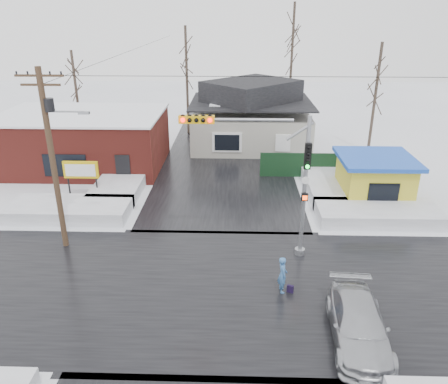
{
  "coord_description": "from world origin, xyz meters",
  "views": [
    {
      "loc": [
        0.8,
        -16.04,
        11.3
      ],
      "look_at": [
        0.19,
        3.76,
        3.0
      ],
      "focal_mm": 35.0,
      "sensor_mm": 36.0,
      "label": 1
    }
  ],
  "objects_px": {
    "pedestrian": "(283,275)",
    "marquee_sign": "(81,171)",
    "traffic_signal": "(272,168)",
    "car": "(358,325)",
    "kiosk": "(374,178)",
    "utility_pole": "(53,151)"
  },
  "relations": [
    {
      "from": "pedestrian",
      "to": "marquee_sign",
      "type": "bearing_deg",
      "value": 43.79
    },
    {
      "from": "traffic_signal",
      "to": "car",
      "type": "bearing_deg",
      "value": -64.74
    },
    {
      "from": "marquee_sign",
      "to": "pedestrian",
      "type": "distance_m",
      "value": 15.3
    },
    {
      "from": "traffic_signal",
      "to": "marquee_sign",
      "type": "relative_size",
      "value": 2.75
    },
    {
      "from": "kiosk",
      "to": "pedestrian",
      "type": "distance_m",
      "value": 12.18
    },
    {
      "from": "traffic_signal",
      "to": "car",
      "type": "xyz_separation_m",
      "value": [
        2.87,
        -6.08,
        -3.84
      ]
    },
    {
      "from": "car",
      "to": "traffic_signal",
      "type": "bearing_deg",
      "value": 119.59
    },
    {
      "from": "kiosk",
      "to": "car",
      "type": "xyz_separation_m",
      "value": [
        -4.2,
        -13.11,
        -0.76
      ]
    },
    {
      "from": "marquee_sign",
      "to": "traffic_signal",
      "type": "bearing_deg",
      "value": -29.72
    },
    {
      "from": "car",
      "to": "utility_pole",
      "type": "bearing_deg",
      "value": 157.76
    },
    {
      "from": "car",
      "to": "pedestrian",
      "type": "bearing_deg",
      "value": 134.47
    },
    {
      "from": "marquee_sign",
      "to": "kiosk",
      "type": "height_order",
      "value": "kiosk"
    },
    {
      "from": "traffic_signal",
      "to": "pedestrian",
      "type": "bearing_deg",
      "value": -83.03
    },
    {
      "from": "traffic_signal",
      "to": "kiosk",
      "type": "height_order",
      "value": "traffic_signal"
    },
    {
      "from": "utility_pole",
      "to": "car",
      "type": "bearing_deg",
      "value": -26.57
    },
    {
      "from": "utility_pole",
      "to": "marquee_sign",
      "type": "distance_m",
      "value": 6.87
    },
    {
      "from": "utility_pole",
      "to": "kiosk",
      "type": "distance_m",
      "value": 18.95
    },
    {
      "from": "utility_pole",
      "to": "marquee_sign",
      "type": "height_order",
      "value": "utility_pole"
    },
    {
      "from": "utility_pole",
      "to": "kiosk",
      "type": "height_order",
      "value": "utility_pole"
    },
    {
      "from": "utility_pole",
      "to": "traffic_signal",
      "type": "bearing_deg",
      "value": -2.95
    },
    {
      "from": "marquee_sign",
      "to": "kiosk",
      "type": "distance_m",
      "value": 18.51
    },
    {
      "from": "traffic_signal",
      "to": "marquee_sign",
      "type": "height_order",
      "value": "traffic_signal"
    }
  ]
}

